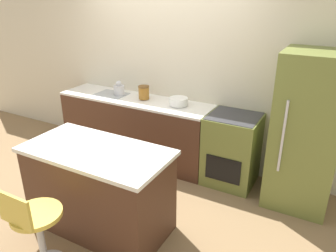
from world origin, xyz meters
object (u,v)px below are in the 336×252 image
Objects in this scene: refrigerator at (306,133)px; mixing_bowl at (178,101)px; kettle at (119,89)px; stool_chair at (36,231)px; oven_range at (232,150)px.

mixing_bowl is at bearing 177.43° from refrigerator.
refrigerator reaches higher than kettle.
mixing_bowl is (-1.58, 0.07, 0.08)m from refrigerator.
stool_chair is at bearing -71.27° from kettle.
mixing_bowl is at bearing -0.00° from kettle.
kettle reaches higher than mixing_bowl.
oven_range is 1.80m from kettle.
kettle is at bearing 178.89° from oven_range.
kettle is (-0.76, 2.23, 0.55)m from stool_chair.
oven_range is at bearing -2.49° from mixing_bowl.
kettle is (-2.53, 0.07, 0.11)m from refrigerator.
kettle is at bearing 180.00° from mixing_bowl.
stool_chair is 2.29m from mixing_bowl.
mixing_bowl is (0.20, 2.23, 0.52)m from stool_chair.
oven_range is 0.52× the size of refrigerator.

